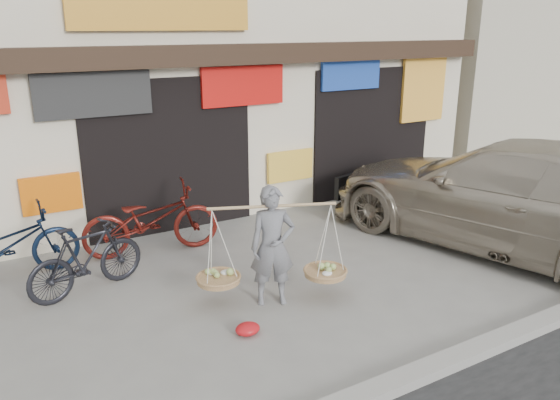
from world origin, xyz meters
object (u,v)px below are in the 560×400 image
street_vendor (272,251)px  bike_2 (151,220)px  suv (509,194)px  bike_0 (5,246)px  bike_1 (86,258)px

street_vendor → bike_2: (-0.86, 2.43, -0.17)m
suv → bike_0: bearing=-36.0°
street_vendor → bike_0: 3.90m
street_vendor → bike_1: street_vendor is taller
bike_1 → suv: suv is taller
suv → street_vendor: bearing=-18.4°
bike_1 → bike_2: bearing=-68.7°
bike_0 → bike_1: bearing=-139.3°
bike_0 → bike_1: bike_0 is taller
street_vendor → bike_2: size_ratio=0.87×
street_vendor → suv: bearing=18.9°
bike_2 → bike_1: bearing=135.8°
bike_0 → bike_2: bearing=-94.6°
bike_1 → suv: size_ratio=0.25×
bike_1 → suv: bearing=-121.0°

